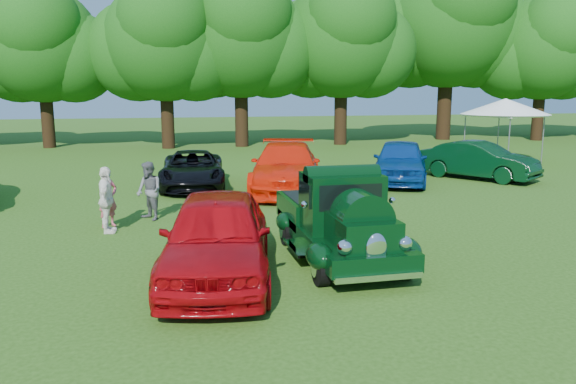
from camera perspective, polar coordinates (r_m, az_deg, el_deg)
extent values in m
plane|color=#284C11|center=(11.28, 0.51, -7.10)|extent=(120.00, 120.00, 0.00)
cylinder|color=black|center=(9.89, 3.39, -7.51)|extent=(0.21, 0.70, 0.70)
cylinder|color=black|center=(10.43, 11.79, -6.77)|extent=(0.21, 0.70, 0.70)
cylinder|color=black|center=(12.41, -0.11, -3.78)|extent=(0.21, 0.70, 0.70)
cylinder|color=black|center=(12.84, 6.78, -3.37)|extent=(0.21, 0.70, 0.70)
cube|color=black|center=(11.38, 5.21, -4.39)|extent=(1.63, 4.27, 0.32)
cube|color=black|center=(10.12, 7.49, -4.10)|extent=(1.04, 1.38, 0.59)
cube|color=black|center=(11.11, 5.46, -1.04)|extent=(1.48, 1.09, 1.14)
cube|color=black|center=(10.59, 6.37, -0.53)|extent=(1.23, 0.06, 0.49)
cube|color=black|center=(12.53, 3.39, -1.74)|extent=(1.63, 1.95, 0.55)
cube|color=black|center=(12.47, 3.40, -0.55)|extent=(1.40, 1.71, 0.05)
ellipsoid|color=black|center=(9.83, 3.24, -6.52)|extent=(0.47, 0.81, 0.47)
ellipsoid|color=black|center=(10.39, 11.97, -5.81)|extent=(0.47, 0.81, 0.47)
ellipsoid|color=black|center=(12.36, -0.36, -3.02)|extent=(0.36, 0.68, 0.40)
ellipsoid|color=black|center=(12.82, 7.03, -2.61)|extent=(0.36, 0.68, 0.40)
ellipsoid|color=white|center=(9.51, 8.96, -5.79)|extent=(0.38, 0.12, 0.57)
sphere|color=white|center=(9.37, 5.79, -5.59)|extent=(0.27, 0.27, 0.27)
sphere|color=white|center=(9.75, 11.74, -5.12)|extent=(0.27, 0.27, 0.27)
cube|color=white|center=(9.51, 9.21, -8.55)|extent=(1.54, 0.10, 0.10)
cube|color=white|center=(13.53, 2.22, -2.47)|extent=(1.54, 0.10, 0.10)
imported|color=#A2060C|center=(10.17, -7.20, -4.49)|extent=(2.62, 4.89, 1.58)
imported|color=black|center=(19.81, -9.67, 2.27)|extent=(2.47, 4.75, 1.28)
imported|color=red|center=(18.88, -0.20, 2.52)|extent=(3.57, 5.92, 1.60)
imported|color=navy|center=(21.02, 11.32, 3.09)|extent=(3.68, 5.00, 1.58)
imported|color=black|center=(22.66, 18.83, 3.06)|extent=(3.70, 4.44, 1.43)
imported|color=#C95267|center=(14.60, -17.84, -0.58)|extent=(0.63, 0.62, 1.47)
imported|color=slate|center=(15.08, -13.93, 0.08)|extent=(0.89, 0.94, 1.54)
imported|color=white|center=(13.98, -17.98, -0.79)|extent=(0.44, 0.96, 1.60)
cube|color=white|center=(27.95, 21.15, 7.29)|extent=(3.45, 3.45, 0.11)
cone|color=white|center=(27.94, 21.21, 8.12)|extent=(5.06, 5.06, 0.72)
cylinder|color=slate|center=(26.32, 21.51, 4.64)|extent=(0.05, 0.05, 2.17)
cylinder|color=slate|center=(27.83, 17.48, 5.16)|extent=(0.05, 0.05, 2.17)
cylinder|color=slate|center=(28.32, 24.47, 4.79)|extent=(0.05, 0.05, 2.17)
cylinder|color=slate|center=(29.73, 20.55, 5.28)|extent=(0.05, 0.05, 2.17)
cylinder|color=black|center=(35.97, -23.24, 7.02)|extent=(0.72, 0.72, 3.60)
sphere|color=#10480F|center=(36.03, -23.72, 13.54)|extent=(6.58, 6.58, 6.58)
cylinder|color=black|center=(33.44, -12.14, 7.52)|extent=(0.74, 0.74, 3.70)
sphere|color=#10480F|center=(33.51, -12.43, 14.73)|extent=(6.76, 6.76, 6.76)
cylinder|color=black|center=(33.93, -4.74, 7.95)|extent=(0.79, 0.79, 3.93)
sphere|color=#10480F|center=(34.03, -4.86, 15.51)|extent=(7.19, 7.19, 7.19)
cylinder|color=black|center=(35.21, 5.37, 8.00)|extent=(0.78, 0.78, 3.90)
sphere|color=#10480F|center=(35.31, 5.49, 15.23)|extent=(7.13, 7.13, 7.13)
cylinder|color=black|center=(40.07, 15.59, 8.58)|extent=(0.95, 0.95, 4.77)
sphere|color=#10480F|center=(40.31, 15.98, 16.33)|extent=(8.73, 8.73, 8.73)
cylinder|color=black|center=(41.48, 24.06, 7.37)|extent=(0.74, 0.74, 3.70)
sphere|color=#10480F|center=(41.54, 24.50, 13.18)|extent=(6.77, 6.77, 6.77)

